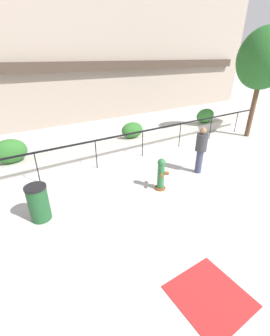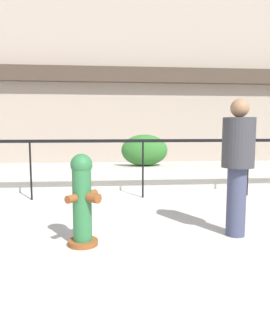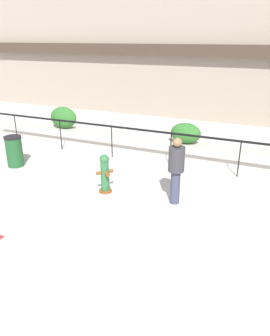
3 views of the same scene
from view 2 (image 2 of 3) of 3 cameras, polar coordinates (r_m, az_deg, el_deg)
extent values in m
cube|color=gray|center=(13.68, -2.42, 18.14)|extent=(30.00, 1.00, 8.00)
cube|color=#3F3328|center=(12.91, -2.23, 15.93)|extent=(27.00, 0.36, 0.56)
cube|color=#B7B2A8|center=(7.54, 0.34, -1.52)|extent=(18.00, 0.70, 0.50)
cube|color=black|center=(6.36, 1.40, 4.76)|extent=(15.00, 0.05, 0.06)
cylinder|color=black|center=(6.50, -17.71, -0.34)|extent=(0.04, 0.04, 1.15)
cylinder|color=black|center=(6.41, 1.38, -0.11)|extent=(0.04, 0.04, 1.15)
cylinder|color=black|center=(7.00, 19.06, 0.11)|extent=(0.04, 0.04, 1.15)
ellipsoid|color=#2D6B28|center=(7.49, 1.66, 3.11)|extent=(1.06, 0.70, 0.72)
cylinder|color=brown|center=(4.00, -9.05, -12.68)|extent=(0.50, 0.50, 0.06)
cylinder|color=#286638|center=(3.87, -9.18, -6.34)|extent=(0.31, 0.31, 0.85)
sphere|color=#286638|center=(3.79, -9.32, 0.58)|extent=(0.25, 0.25, 0.25)
cylinder|color=brown|center=(3.73, -7.18, -5.20)|extent=(0.18, 0.18, 0.11)
cylinder|color=brown|center=(3.73, -11.03, -5.29)|extent=(0.15, 0.15, 0.09)
cylinder|color=brown|center=(3.98, -7.51, -4.45)|extent=(0.15, 0.15, 0.09)
cylinder|color=#383D56|center=(4.37, 17.21, -5.63)|extent=(0.34, 0.34, 0.88)
cylinder|color=#333338|center=(4.27, 17.58, 4.23)|extent=(0.57, 0.57, 0.62)
sphere|color=#8C6647|center=(4.27, 17.80, 9.93)|extent=(0.23, 0.23, 0.23)
camera|label=1|loc=(5.19, -113.69, 27.11)|focal=24.00mm
camera|label=3|loc=(5.66, 128.38, 22.88)|focal=35.00mm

